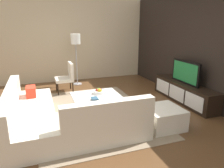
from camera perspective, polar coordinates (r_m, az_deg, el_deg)
ground_plane at (r=4.79m, az=-4.84°, el=-8.16°), size 14.00×14.00×0.00m
feature_wall_back at (r=5.71m, az=22.36°, el=9.24°), size 6.40×0.12×2.80m
side_wall_left at (r=7.57m, az=-9.99°, el=11.59°), size 0.12×5.20×2.80m
area_rug at (r=4.88m, az=-5.15°, el=-7.65°), size 3.41×2.44×0.01m
media_console at (r=5.74m, az=18.87°, el=-2.16°), size 2.09×0.44×0.50m
television at (r=5.61m, az=19.37°, el=3.07°), size 1.00×0.06×0.58m
sectional_couch at (r=4.08m, az=-14.92°, el=-8.94°), size 2.46×2.40×0.80m
coffee_table at (r=4.83m, az=-4.05°, el=-5.36°), size 1.04×1.08×0.38m
accent_chair_near at (r=6.33m, az=-12.14°, el=2.28°), size 0.57×0.50×0.87m
floor_lamp at (r=6.90m, az=-9.88°, el=11.08°), size 0.31×0.31×1.66m
ottoman at (r=4.26m, az=13.65°, el=-8.85°), size 0.70×0.70×0.40m
fruit_bowl at (r=4.94m, az=-3.56°, el=-2.01°), size 0.28×0.28×0.13m
book_stack at (r=4.52m, az=-4.73°, el=-4.07°), size 0.19×0.13×0.06m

